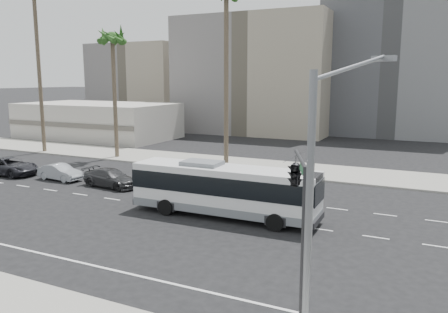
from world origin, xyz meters
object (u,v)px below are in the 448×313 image
Objects in this scene: city_bus at (224,189)px; car_c at (9,166)px; traffic_signal at (296,179)px; palm_mid at (112,40)px; streetlight_corner at (319,201)px; car_a at (111,178)px; car_b at (60,172)px.

car_c is (-22.64, 2.69, -1.01)m from city_bus.
traffic_signal is 0.44× the size of palm_mid.
streetlight_corner is at bearing -42.66° from palm_mid.
car_b is at bearing 95.63° from car_a.
car_a is 25.86m from streetlight_corner.
car_c is at bearing -105.33° from palm_mid.
streetlight_corner reaches higher than car_c.
city_bus is 1.29× the size of streetlight_corner.
car_b is at bearing 168.53° from city_bus.
car_c is 0.61× the size of streetlight_corner.
palm_mid reaches higher than streetlight_corner.
streetlight_corner reaches higher than car_a.
car_c is (-11.21, -0.40, 0.06)m from car_a.
car_b is 0.67× the size of traffic_signal.
streetlight_corner is at bearing -82.71° from traffic_signal.
city_bus is at bearing 105.75° from traffic_signal.
city_bus is at bearing -99.15° from car_a.
car_b is (-16.93, 3.12, -1.10)m from city_bus.
car_a reaches higher than car_b.
car_a is 11.22m from car_c.
traffic_signal reaches higher than car_b.
car_a is at bearing 160.40° from streetlight_corner.
car_a is 0.36× the size of palm_mid.
car_b is at bearing 166.71° from streetlight_corner.
car_c is at bearing 97.86° from car_b.
city_bus is 11.89m from car_a.
traffic_signal reaches higher than car_c.
traffic_signal is (-1.42, 2.59, -0.07)m from streetlight_corner.
palm_mid is at bearing 43.12° from car_a.
car_c reaches higher than car_a.
car_c is 16.46m from palm_mid.
car_c is at bearing 97.99° from car_a.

